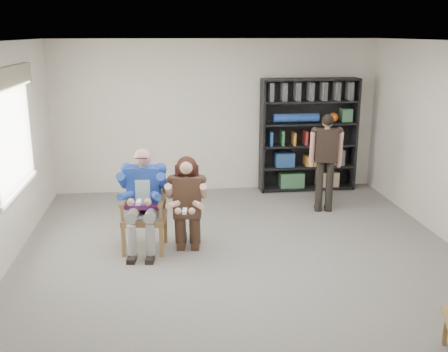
{
  "coord_description": "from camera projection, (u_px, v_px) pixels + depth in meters",
  "views": [
    {
      "loc": [
        -0.98,
        -6.1,
        2.9
      ],
      "look_at": [
        -0.2,
        0.6,
        1.05
      ],
      "focal_mm": 42.0,
      "sensor_mm": 36.0,
      "label": 1
    }
  ],
  "objects": [
    {
      "name": "standing_man",
      "position": [
        325.0,
        164.0,
        8.6
      ],
      "size": [
        0.55,
        0.36,
        1.64
      ],
      "primitive_type": null,
      "rotation": [
        0.0,
        0.0,
        -0.16
      ],
      "color": "black",
      "rests_on": "floor"
    },
    {
      "name": "window_left",
      "position": [
        14.0,
        132.0,
        6.92
      ],
      "size": [
        0.16,
        2.0,
        1.75
      ],
      "primitive_type": null,
      "color": "white",
      "rests_on": "room_shell"
    },
    {
      "name": "room_shell",
      "position": [
        246.0,
        161.0,
        6.35
      ],
      "size": [
        6.0,
        7.0,
        2.8
      ],
      "primitive_type": null,
      "color": "silver",
      "rests_on": "ground"
    },
    {
      "name": "armchair",
      "position": [
        144.0,
        212.0,
        7.12
      ],
      "size": [
        0.71,
        0.69,
        1.1
      ],
      "primitive_type": null,
      "rotation": [
        0.0,
        0.0,
        -0.12
      ],
      "color": "#9C6339",
      "rests_on": "floor"
    },
    {
      "name": "kneeling_woman",
      "position": [
        187.0,
        206.0,
        7.04
      ],
      "size": [
        0.65,
        0.94,
        1.31
      ],
      "primitive_type": null,
      "rotation": [
        0.0,
        0.0,
        -0.12
      ],
      "color": "#362019",
      "rests_on": "floor"
    },
    {
      "name": "floor",
      "position": [
        245.0,
        267.0,
        6.72
      ],
      "size": [
        6.0,
        7.0,
        0.01
      ],
      "primitive_type": "cube",
      "color": "#64625E",
      "rests_on": "ground"
    },
    {
      "name": "seated_man",
      "position": [
        144.0,
        200.0,
        7.07
      ],
      "size": [
        0.71,
        0.92,
        1.43
      ],
      "primitive_type": null,
      "rotation": [
        0.0,
        0.0,
        -0.12
      ],
      "color": "navy",
      "rests_on": "floor"
    },
    {
      "name": "bookshelf",
      "position": [
        308.0,
        135.0,
        9.77
      ],
      "size": [
        1.8,
        0.38,
        2.1
      ],
      "primitive_type": null,
      "color": "black",
      "rests_on": "floor"
    }
  ]
}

